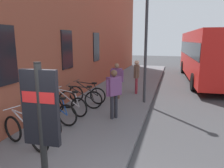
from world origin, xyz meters
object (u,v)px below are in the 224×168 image
at_px(bicycle_by_door, 54,112).
at_px(pedestrian_crossing_street, 137,73).
at_px(bicycle_end_of_row, 87,94).
at_px(bicycle_mid_rack, 40,121).
at_px(pedestrian_near_bus, 117,77).
at_px(bicycle_nearest_sign, 68,104).
at_px(city_bus, 207,53).
at_px(pedestrian_by_facade, 114,89).
at_px(bicycle_far_end, 25,133).
at_px(bicycle_under_window, 81,99).
at_px(transit_info_sign, 41,118).
at_px(street_lamp, 146,34).

bearing_deg(bicycle_by_door, pedestrian_crossing_street, -21.58).
bearing_deg(bicycle_end_of_row, pedestrian_crossing_street, -37.81).
distance_m(bicycle_mid_rack, pedestrian_crossing_street, 5.82).
distance_m(bicycle_by_door, pedestrian_near_bus, 3.77).
height_order(bicycle_nearest_sign, city_bus, city_bus).
bearing_deg(bicycle_mid_rack, pedestrian_by_facade, -43.98).
xyz_separation_m(bicycle_far_end, pedestrian_by_facade, (2.58, -1.60, 0.65)).
bearing_deg(bicycle_under_window, pedestrian_crossing_street, -29.29).
bearing_deg(city_bus, bicycle_end_of_row, 143.36).
height_order(bicycle_mid_rack, bicycle_nearest_sign, same).
xyz_separation_m(bicycle_far_end, pedestrian_near_bus, (5.08, -1.02, 0.61)).
distance_m(city_bus, pedestrian_crossing_street, 6.67).
xyz_separation_m(bicycle_by_door, pedestrian_near_bus, (3.53, -1.16, 0.61)).
relative_size(transit_info_sign, pedestrian_near_bus, 1.46).
relative_size(city_bus, pedestrian_crossing_street, 6.29).
height_order(bicycle_nearest_sign, bicycle_end_of_row, same).
bearing_deg(bicycle_by_door, bicycle_mid_rack, -179.04).
xyz_separation_m(bicycle_by_door, bicycle_end_of_row, (2.47, -0.11, 0.00)).
height_order(bicycle_nearest_sign, transit_info_sign, transit_info_sign).
relative_size(bicycle_end_of_row, pedestrian_by_facade, 1.04).
xyz_separation_m(pedestrian_near_bus, pedestrian_crossing_street, (1.20, -0.71, 0.03)).
distance_m(pedestrian_near_bus, pedestrian_crossing_street, 1.40).
bearing_deg(bicycle_under_window, transit_info_sign, -161.04).
bearing_deg(city_bus, bicycle_mid_rack, 151.97).
distance_m(pedestrian_by_facade, street_lamp, 3.03).
relative_size(bicycle_far_end, pedestrian_crossing_street, 1.02).
bearing_deg(bicycle_mid_rack, pedestrian_crossing_street, -18.74).
bearing_deg(street_lamp, bicycle_end_of_row, 109.07).
distance_m(transit_info_sign, pedestrian_by_facade, 4.34).
distance_m(bicycle_far_end, pedestrian_crossing_street, 6.55).
xyz_separation_m(bicycle_by_door, bicycle_under_window, (1.70, -0.17, 0.00)).
height_order(city_bus, pedestrian_near_bus, city_bus).
bearing_deg(bicycle_by_door, pedestrian_near_bus, -18.24).
distance_m(bicycle_nearest_sign, pedestrian_by_facade, 1.84).
height_order(bicycle_far_end, bicycle_mid_rack, same).
height_order(bicycle_far_end, bicycle_nearest_sign, same).
bearing_deg(bicycle_nearest_sign, transit_info_sign, -156.02).
xyz_separation_m(bicycle_far_end, pedestrian_crossing_street, (6.28, -1.73, 0.64)).
bearing_deg(bicycle_far_end, bicycle_nearest_sign, 2.82).
bearing_deg(pedestrian_crossing_street, pedestrian_near_bus, 149.51).
xyz_separation_m(bicycle_mid_rack, city_bus, (10.83, -5.76, 1.41)).
distance_m(bicycle_under_window, street_lamp, 3.78).
xyz_separation_m(bicycle_under_window, pedestrian_by_facade, (-0.66, -1.56, 0.65)).
xyz_separation_m(bicycle_far_end, street_lamp, (4.83, -2.34, 2.55)).
xyz_separation_m(bicycle_far_end, bicycle_nearest_sign, (2.46, 0.12, -0.00)).
xyz_separation_m(bicycle_mid_rack, pedestrian_by_facade, (1.78, -1.72, 0.65)).
relative_size(bicycle_by_door, pedestrian_by_facade, 1.04).
distance_m(bicycle_under_window, city_bus, 10.18).
distance_m(transit_info_sign, pedestrian_near_bus, 6.86).
bearing_deg(pedestrian_by_facade, pedestrian_crossing_street, -2.13).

